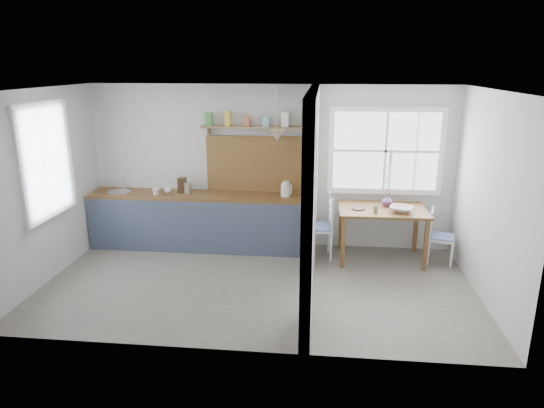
# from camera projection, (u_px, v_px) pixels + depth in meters

# --- Properties ---
(floor) EXTENTS (5.80, 3.20, 0.01)m
(floor) POSITION_uv_depth(u_px,v_px,m) (258.00, 284.00, 6.62)
(floor) COLOR gray
(floor) RESTS_ON ground
(ceiling) EXTENTS (5.80, 3.20, 0.01)m
(ceiling) POSITION_uv_depth(u_px,v_px,m) (256.00, 89.00, 5.89)
(ceiling) COLOR silver
(ceiling) RESTS_ON walls
(walls) EXTENTS (5.81, 3.21, 2.60)m
(walls) POSITION_uv_depth(u_px,v_px,m) (257.00, 192.00, 6.26)
(walls) COLOR silver
(walls) RESTS_ON floor
(partition) EXTENTS (0.12, 3.20, 2.60)m
(partition) POSITION_uv_depth(u_px,v_px,m) (311.00, 181.00, 6.20)
(partition) COLOR silver
(partition) RESTS_ON floor
(kitchen_window) EXTENTS (0.10, 1.16, 1.50)m
(kitchen_window) POSITION_uv_depth(u_px,v_px,m) (43.00, 161.00, 6.45)
(kitchen_window) COLOR white
(kitchen_window) RESTS_ON walls
(nook_window) EXTENTS (1.76, 0.10, 1.30)m
(nook_window) POSITION_uv_depth(u_px,v_px,m) (386.00, 151.00, 7.48)
(nook_window) COLOR white
(nook_window) RESTS_ON walls
(counter) EXTENTS (3.50, 0.60, 0.90)m
(counter) POSITION_uv_depth(u_px,v_px,m) (199.00, 220.00, 7.87)
(counter) COLOR brown
(counter) RESTS_ON floor
(sink) EXTENTS (0.40, 0.40, 0.02)m
(sink) POSITION_uv_depth(u_px,v_px,m) (120.00, 192.00, 7.86)
(sink) COLOR silver
(sink) RESTS_ON counter
(backsplash) EXTENTS (1.65, 0.03, 0.90)m
(backsplash) POSITION_uv_depth(u_px,v_px,m) (257.00, 164.00, 7.77)
(backsplash) COLOR olive
(backsplash) RESTS_ON walls
(shelf) EXTENTS (1.75, 0.20, 0.21)m
(shelf) POSITION_uv_depth(u_px,v_px,m) (256.00, 124.00, 7.50)
(shelf) COLOR #846244
(shelf) RESTS_ON walls
(pendant_lamp) EXTENTS (0.26, 0.26, 0.16)m
(pendant_lamp) POSITION_uv_depth(u_px,v_px,m) (277.00, 135.00, 7.18)
(pendant_lamp) COLOR beige
(pendant_lamp) RESTS_ON ceiling
(utensil_rail) EXTENTS (0.02, 0.50, 0.02)m
(utensil_rail) POSITION_uv_depth(u_px,v_px,m) (307.00, 168.00, 7.01)
(utensil_rail) COLOR silver
(utensil_rail) RESTS_ON partition
(dining_table) EXTENTS (1.32, 0.89, 0.81)m
(dining_table) POSITION_uv_depth(u_px,v_px,m) (381.00, 234.00, 7.37)
(dining_table) COLOR brown
(dining_table) RESTS_ON floor
(chair_left) EXTENTS (0.49, 0.49, 0.99)m
(chair_left) POSITION_uv_depth(u_px,v_px,m) (317.00, 226.00, 7.43)
(chair_left) COLOR white
(chair_left) RESTS_ON floor
(chair_right) EXTENTS (0.46, 0.46, 0.82)m
(chair_right) POSITION_uv_depth(u_px,v_px,m) (441.00, 237.00, 7.25)
(chair_right) COLOR white
(chair_right) RESTS_ON floor
(kettle) EXTENTS (0.20, 0.16, 0.24)m
(kettle) POSITION_uv_depth(u_px,v_px,m) (285.00, 189.00, 7.57)
(kettle) COLOR white
(kettle) RESTS_ON counter
(mug_a) EXTENTS (0.15, 0.15, 0.11)m
(mug_a) POSITION_uv_depth(u_px,v_px,m) (156.00, 192.00, 7.65)
(mug_a) COLOR white
(mug_a) RESTS_ON counter
(mug_b) EXTENTS (0.16, 0.16, 0.10)m
(mug_b) POSITION_uv_depth(u_px,v_px,m) (168.00, 190.00, 7.77)
(mug_b) COLOR white
(mug_b) RESTS_ON counter
(knife_block) EXTENTS (0.12, 0.16, 0.24)m
(knife_block) POSITION_uv_depth(u_px,v_px,m) (182.00, 185.00, 7.80)
(knife_block) COLOR #382417
(knife_block) RESTS_ON counter
(jar) EXTENTS (0.14, 0.14, 0.18)m
(jar) POSITION_uv_depth(u_px,v_px,m) (188.00, 188.00, 7.73)
(jar) COLOR gray
(jar) RESTS_ON counter
(towel_magenta) EXTENTS (0.02, 0.03, 0.61)m
(towel_magenta) POSITION_uv_depth(u_px,v_px,m) (303.00, 242.00, 7.41)
(towel_magenta) COLOR #BB1143
(towel_magenta) RESTS_ON counter
(towel_orange) EXTENTS (0.02, 0.03, 0.47)m
(towel_orange) POSITION_uv_depth(u_px,v_px,m) (303.00, 244.00, 7.39)
(towel_orange) COLOR orange
(towel_orange) RESTS_ON counter
(bowl) EXTENTS (0.42, 0.42, 0.08)m
(bowl) POSITION_uv_depth(u_px,v_px,m) (401.00, 209.00, 7.09)
(bowl) COLOR white
(bowl) RESTS_ON dining_table
(table_cup) EXTENTS (0.12, 0.12, 0.08)m
(table_cup) POSITION_uv_depth(u_px,v_px,m) (376.00, 209.00, 7.07)
(table_cup) COLOR #6B9C6A
(table_cup) RESTS_ON dining_table
(plate) EXTENTS (0.23, 0.23, 0.02)m
(plate) POSITION_uv_depth(u_px,v_px,m) (358.00, 208.00, 7.22)
(plate) COLOR #322525
(plate) RESTS_ON dining_table
(vase) EXTENTS (0.19, 0.19, 0.17)m
(vase) POSITION_uv_depth(u_px,v_px,m) (387.00, 201.00, 7.36)
(vase) COLOR #693F6F
(vase) RESTS_ON dining_table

